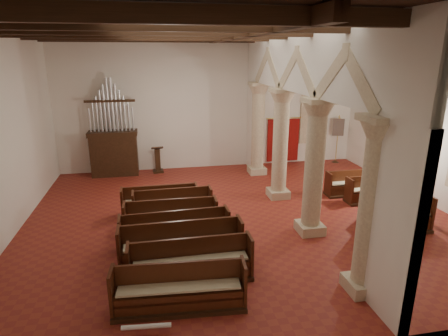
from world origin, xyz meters
TOP-DOWN VIEW (x-y plane):
  - floor at (0.00, 0.00)m, footprint 14.00×14.00m
  - ceiling at (0.00, 0.00)m, footprint 14.00×14.00m
  - wall_back at (0.00, 6.00)m, footprint 14.00×0.02m
  - wall_front at (0.00, -6.00)m, footprint 14.00×0.02m
  - wall_right at (7.00, 0.00)m, footprint 0.02×12.00m
  - ceiling_beams at (0.00, 0.00)m, footprint 13.80×11.80m
  - arcade at (1.80, 0.00)m, footprint 0.90×11.90m
  - window_right_b at (6.98, 2.50)m, footprint 0.03×1.00m
  - window_back at (5.00, 5.98)m, footprint 1.00×0.03m
  - pipe_organ at (-4.50, 5.50)m, footprint 2.10×0.85m
  - lectern at (-2.63, 5.49)m, footprint 0.54×0.55m
  - dossal_curtain at (3.50, 5.92)m, footprint 1.80×0.07m
  - processional_banner at (6.17, 5.49)m, footprint 0.53×0.67m
  - hymnal_box_a at (-1.59, -4.44)m, footprint 0.35×0.30m
  - hymnal_box_b at (-1.01, -3.41)m, footprint 0.34×0.29m
  - hymnal_box_c at (-1.49, -0.08)m, footprint 0.34×0.31m
  - tube_heater_a at (-3.07, -4.98)m, footprint 0.97×0.18m
  - tube_heater_b at (-2.53, -3.72)m, footprint 1.06×0.52m
  - nave_pew_0 at (-2.37, -4.35)m, footprint 2.86×0.87m
  - nave_pew_1 at (-2.02, -3.35)m, footprint 2.95×0.71m
  - nave_pew_2 at (-2.18, -2.52)m, footprint 3.18×0.78m
  - nave_pew_3 at (-2.28, -1.62)m, footprint 3.08×0.80m
  - nave_pew_4 at (-2.35, -0.80)m, footprint 2.78×0.75m
  - nave_pew_5 at (-2.24, 0.32)m, footprint 2.60×0.72m
  - nave_pew_6 at (-2.64, 0.75)m, footprint 2.56×0.69m
  - aisle_pew_0 at (4.43, -1.90)m, footprint 2.12×0.81m
  - aisle_pew_1 at (4.88, -1.04)m, footprint 1.78×0.75m
  - aisle_pew_2 at (4.94, 0.40)m, footprint 1.78×0.68m
  - aisle_pew_3 at (4.45, 1.21)m, footprint 1.60×0.63m

SIDE VIEW (x-z plane):
  - floor at x=0.00m, z-range 0.00..0.00m
  - tube_heater_a at x=-3.07m, z-range 0.11..0.21m
  - tube_heater_b at x=-2.53m, z-range 0.11..0.21m
  - hymnal_box_c at x=-1.49m, z-range 0.10..0.38m
  - hymnal_box_b at x=-1.01m, z-range 0.10..0.42m
  - hymnal_box_a at x=-1.59m, z-range 0.10..0.43m
  - aisle_pew_3 at x=4.45m, z-range -0.15..0.79m
  - nave_pew_6 at x=-2.64m, z-range -0.17..0.81m
  - aisle_pew_2 at x=4.94m, z-range -0.16..0.80m
  - nave_pew_5 at x=-2.24m, z-range -0.17..0.82m
  - nave_pew_3 at x=-2.28m, z-range -0.18..0.85m
  - nave_pew_0 at x=-2.37m, z-range -0.17..0.85m
  - nave_pew_1 at x=-2.02m, z-range -0.18..0.87m
  - nave_pew_4 at x=-2.35m, z-range -0.18..0.88m
  - aisle_pew_1 at x=4.88m, z-range -0.17..0.87m
  - nave_pew_2 at x=-2.18m, z-range -0.19..0.92m
  - aisle_pew_0 at x=4.43m, z-range -0.18..0.92m
  - lectern at x=-2.63m, z-range -0.11..1.16m
  - processional_banner at x=6.17m, z-range -0.39..1.99m
  - dossal_curtain at x=3.50m, z-range 0.08..2.25m
  - pipe_organ at x=-4.50m, z-range -0.83..3.57m
  - window_right_b at x=6.98m, z-range 1.10..3.30m
  - window_back at x=5.00m, z-range 1.10..3.30m
  - wall_back at x=0.00m, z-range 0.00..6.00m
  - wall_front at x=0.00m, z-range 0.00..6.00m
  - wall_right at x=7.00m, z-range 0.00..6.00m
  - arcade at x=1.80m, z-range 0.56..6.56m
  - ceiling_beams at x=0.00m, z-range 5.67..5.97m
  - ceiling at x=0.00m, z-range 6.00..6.00m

